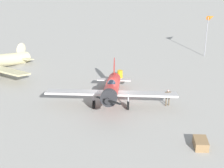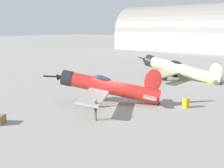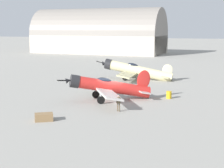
% 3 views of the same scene
% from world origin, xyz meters
% --- Properties ---
extents(ground_plane, '(400.00, 400.00, 0.00)m').
position_xyz_m(ground_plane, '(0.00, 0.00, 0.00)').
color(ground_plane, gray).
extents(airplane_foreground, '(8.92, 11.06, 3.34)m').
position_xyz_m(airplane_foreground, '(-0.42, -0.24, 1.54)').
color(airplane_foreground, red).
rests_on(airplane_foreground, ground_plane).
extents(airplane_mid_apron, '(12.05, 11.59, 3.39)m').
position_xyz_m(airplane_mid_apron, '(-1.21, 15.62, 1.38)').
color(airplane_mid_apron, beige).
rests_on(airplane_mid_apron, ground_plane).
extents(ground_crew_mechanic, '(0.51, 0.43, 1.59)m').
position_xyz_m(ground_crew_mechanic, '(2.14, -4.68, 0.96)').
color(ground_crew_mechanic, brown).
rests_on(ground_crew_mechanic, ground_plane).
extents(equipment_crate, '(1.81, 1.62, 0.64)m').
position_xyz_m(equipment_crate, '(-2.98, -9.85, 0.32)').
color(equipment_crate, olive).
rests_on(equipment_crate, ground_plane).
extents(fuel_drum, '(0.62, 0.62, 0.83)m').
position_xyz_m(fuel_drum, '(5.78, 2.84, 0.41)').
color(fuel_drum, gold).
rests_on(fuel_drum, ground_plane).
extents(distant_hangar, '(39.41, 18.18, 15.79)m').
position_xyz_m(distant_hangar, '(-24.82, 64.57, 4.64)').
color(distant_hangar, '#ADA393').
rests_on(distant_hangar, ground_plane).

